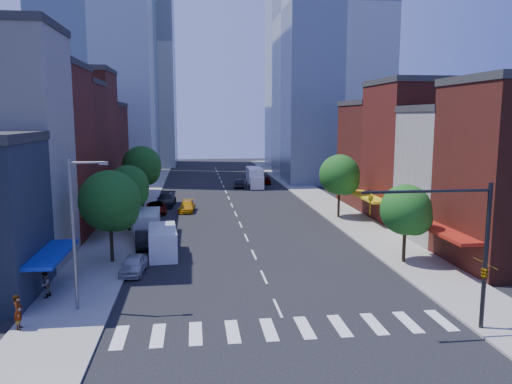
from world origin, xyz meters
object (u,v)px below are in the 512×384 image
Objects in this scene: parked_car_second at (143,240)px; taxi at (187,206)px; pedestrian_far at (45,285)px; cargo_van_far at (148,224)px; parked_car_rear at (166,200)px; traffic_car_far at (266,180)px; box_truck at (255,178)px; traffic_car_oncoming at (239,183)px; parked_car_front at (134,264)px; parked_car_third at (156,208)px; cargo_van_near at (163,242)px; pedestrian_near at (18,312)px.

taxi is at bearing 70.18° from parked_car_second.
taxi is at bearing 178.04° from pedestrian_far.
parked_car_rear is at bearing 85.13° from cargo_van_far.
pedestrian_far is (-21.98, -53.17, 0.32)m from traffic_car_far.
box_truck is (14.64, 37.13, 0.79)m from parked_car_second.
cargo_van_far reaches higher than traffic_car_oncoming.
traffic_car_oncoming is 2.53× the size of pedestrian_far.
parked_car_front is 0.71× the size of parked_car_rear.
parked_car_third is 0.84× the size of cargo_van_near.
parked_car_front is 2.10× the size of pedestrian_near.
pedestrian_far reaches higher than parked_car_second.
parked_car_second is 0.73× the size of cargo_van_near.
pedestrian_near is at bearing -104.94° from cargo_van_far.
parked_car_third reaches higher than traffic_car_far.
traffic_car_oncoming is 1.08× the size of traffic_car_far.
parked_car_second is 1.00× the size of traffic_car_oncoming.
box_truck is at bearing 64.16° from cargo_van_far.
cargo_van_near is (1.88, -19.10, 0.51)m from parked_car_third.
parked_car_second reaches higher than parked_car_third.
cargo_van_far reaches higher than parked_car_front.
cargo_van_far is 0.73× the size of box_truck.
pedestrian_far is at bearing -108.40° from cargo_van_far.
parked_car_third is at bearing -123.57° from box_truck.
taxi is at bearing 73.64° from traffic_car_oncoming.
parked_car_third is 28.87m from pedestrian_far.
traffic_car_far is 62.01m from pedestrian_near.
box_truck is (2.63, 0.40, 0.79)m from traffic_car_oncoming.
traffic_car_far is 57.53m from pedestrian_far.
box_truck is at bearing -24.56° from pedestrian_near.
taxi is 0.57× the size of box_truck.
taxi is (3.67, 16.57, -0.05)m from parked_car_second.
traffic_car_far is (16.13, 19.83, -0.16)m from parked_car_rear.
cargo_van_far is at bearing -88.93° from parked_car_rear.
cargo_van_near is 46.37m from traffic_car_far.
pedestrian_near is (-5.00, -17.22, 0.42)m from parked_car_second.
parked_car_rear is (0.89, 20.93, 0.13)m from parked_car_second.
parked_car_third is at bearing -175.26° from pedestrian_far.
cargo_van_far is 40.26m from traffic_car_far.
parked_car_third is 4.98m from parked_car_rear.
pedestrian_far is (-8.63, -28.98, 0.34)m from taxi.
cargo_van_near is at bearing -30.64° from pedestrian_near.
cargo_van_far is at bearing 75.81° from traffic_car_oncoming.
cargo_van_far reaches higher than parked_car_second.
cargo_van_near is (0.99, -23.99, 0.35)m from parked_car_rear.
traffic_car_far is (17.02, 24.73, -0.01)m from parked_car_third.
box_truck is (-2.38, -3.62, 0.82)m from traffic_car_far.
cargo_van_near is 1.29× the size of taxi.
cargo_van_far is at bearing 69.27° from traffic_car_far.
parked_car_second is at bearing 71.60° from traffic_car_far.
parked_car_third is 11.77m from cargo_van_far.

